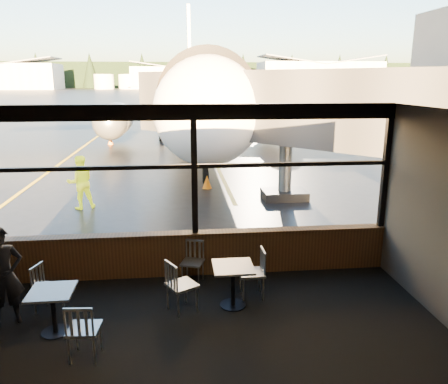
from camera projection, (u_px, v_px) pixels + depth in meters
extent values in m
plane|color=black|center=(177.00, 94.00, 124.66)|extent=(520.00, 520.00, 0.00)
cube|color=black|center=(205.00, 363.00, 6.25)|extent=(8.00, 6.00, 0.01)
cube|color=#38332D|center=(202.00, 117.00, 5.38)|extent=(8.00, 6.00, 0.04)
cube|color=#4E2F17|center=(196.00, 254.00, 9.03)|extent=(8.00, 0.28, 0.90)
cube|color=black|center=(193.00, 112.00, 8.30)|extent=(8.00, 0.18, 0.30)
cube|color=black|center=(194.00, 171.00, 8.59)|extent=(0.12, 0.12, 2.60)
cube|color=black|center=(386.00, 167.00, 8.99)|extent=(0.12, 0.12, 2.60)
cube|color=black|center=(194.00, 166.00, 8.56)|extent=(8.00, 0.10, 0.08)
imported|color=black|center=(4.00, 277.00, 7.09)|extent=(0.73, 0.65, 1.69)
imported|color=#BFF219|center=(80.00, 182.00, 13.61)|extent=(0.99, 0.89, 1.68)
cone|color=orange|center=(207.00, 182.00, 16.28)|extent=(0.35, 0.35, 0.49)
cone|color=orange|center=(110.00, 141.00, 27.24)|extent=(0.35, 0.35, 0.49)
cylinder|color=silver|center=(104.00, 82.00, 180.52)|extent=(8.00, 8.00, 6.00)
cylinder|color=silver|center=(129.00, 82.00, 181.54)|extent=(8.00, 8.00, 6.00)
cylinder|color=silver|center=(153.00, 82.00, 182.57)|extent=(8.00, 8.00, 6.00)
cube|color=black|center=(177.00, 75.00, 209.80)|extent=(360.00, 3.00, 12.00)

